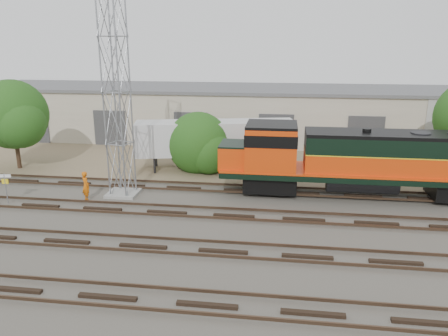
# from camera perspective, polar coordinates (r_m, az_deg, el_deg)

# --- Properties ---
(ground) EXTENTS (140.00, 140.00, 0.00)m
(ground) POSITION_cam_1_polar(r_m,az_deg,el_deg) (24.13, 0.88, -7.76)
(ground) COLOR #47423A
(ground) RESTS_ON ground
(dirt_strip) EXTENTS (80.00, 16.00, 0.02)m
(dirt_strip) POSITION_cam_1_polar(r_m,az_deg,el_deg) (38.26, 3.61, 1.37)
(dirt_strip) COLOR #726047
(dirt_strip) RESTS_ON ground
(tracks) EXTENTS (80.00, 20.40, 0.28)m
(tracks) POSITION_cam_1_polar(r_m,az_deg,el_deg) (21.41, -0.11, -10.81)
(tracks) COLOR black
(tracks) RESTS_ON ground
(warehouse) EXTENTS (58.40, 10.40, 5.30)m
(warehouse) POSITION_cam_1_polar(r_m,az_deg,el_deg) (45.50, 4.49, 7.15)
(warehouse) COLOR beige
(warehouse) RESTS_ON ground
(locomotive) EXTENTS (18.46, 3.24, 4.44)m
(locomotive) POSITION_cam_1_polar(r_m,az_deg,el_deg) (29.24, 17.21, 1.07)
(locomotive) COLOR black
(locomotive) RESTS_ON tracks
(signal_tower) EXTENTS (1.98, 1.98, 13.40)m
(signal_tower) POSITION_cam_1_polar(r_m,az_deg,el_deg) (28.36, -13.82, 9.17)
(signal_tower) COLOR gray
(signal_tower) RESTS_ON ground
(sign_post) EXTENTS (0.81, 0.13, 1.97)m
(sign_post) POSITION_cam_1_polar(r_m,az_deg,el_deg) (30.20, -26.67, -1.75)
(sign_post) COLOR gray
(sign_post) RESTS_ON ground
(worker) EXTENTS (0.83, 0.82, 1.93)m
(worker) POSITION_cam_1_polar(r_m,az_deg,el_deg) (29.06, -17.59, -2.27)
(worker) COLOR #D15D0B
(worker) RESTS_ON ground
(semi_trailer) EXTENTS (12.62, 5.15, 3.81)m
(semi_trailer) POSITION_cam_1_polar(r_m,az_deg,el_deg) (34.44, -0.63, 3.81)
(semi_trailer) COLOR silver
(semi_trailer) RESTS_ON ground
(tree_west) EXTENTS (5.64, 5.38, 7.03)m
(tree_west) POSITION_cam_1_polar(r_m,az_deg,el_deg) (37.54, -25.69, 6.06)
(tree_west) COLOR #382619
(tree_west) RESTS_ON ground
(tree_mid) EXTENTS (5.13, 4.89, 4.89)m
(tree_mid) POSITION_cam_1_polar(r_m,az_deg,el_deg) (33.93, -3.02, 2.97)
(tree_mid) COLOR #382619
(tree_mid) RESTS_ON ground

